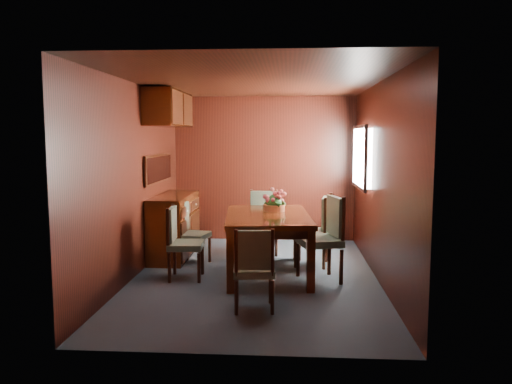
# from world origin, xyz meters

# --- Properties ---
(ground) EXTENTS (4.50, 4.50, 0.00)m
(ground) POSITION_xyz_m (0.00, 0.00, 0.00)
(ground) COLOR #313B43
(ground) RESTS_ON ground
(room_shell) EXTENTS (3.06, 4.52, 2.41)m
(room_shell) POSITION_xyz_m (-0.10, 0.33, 1.63)
(room_shell) COLOR black
(room_shell) RESTS_ON ground
(sideboard) EXTENTS (0.48, 1.40, 0.90)m
(sideboard) POSITION_xyz_m (-1.25, 1.00, 0.45)
(sideboard) COLOR #391507
(sideboard) RESTS_ON ground
(dining_table) EXTENTS (1.17, 1.73, 0.77)m
(dining_table) POSITION_xyz_m (0.15, 0.12, 0.66)
(dining_table) COLOR #391507
(dining_table) RESTS_ON ground
(chair_left_near) EXTENTS (0.43, 0.45, 0.90)m
(chair_left_near) POSITION_xyz_m (-0.91, -0.15, 0.50)
(chair_left_near) COLOR black
(chair_left_near) RESTS_ON ground
(chair_left_far) EXTENTS (0.47, 0.48, 0.86)m
(chair_left_far) POSITION_xyz_m (-0.95, 0.55, 0.48)
(chair_left_far) COLOR black
(chair_left_far) RESTS_ON ground
(chair_right_near) EXTENTS (0.58, 0.60, 1.04)m
(chair_right_near) POSITION_xyz_m (0.86, -0.09, 0.58)
(chair_right_near) COLOR black
(chair_right_near) RESTS_ON ground
(chair_right_far) EXTENTS (0.49, 0.51, 0.95)m
(chair_right_far) POSITION_xyz_m (0.79, 0.61, 0.53)
(chair_right_far) COLOR black
(chair_right_far) RESTS_ON ground
(chair_head) EXTENTS (0.44, 0.42, 0.86)m
(chair_head) POSITION_xyz_m (0.07, -1.24, 0.48)
(chair_head) COLOR black
(chair_head) RESTS_ON ground
(chair_foot) EXTENTS (0.45, 0.43, 0.94)m
(chair_foot) POSITION_xyz_m (0.04, 1.32, 0.52)
(chair_foot) COLOR black
(chair_foot) RESTS_ON ground
(flower_centerpiece) EXTENTS (0.30, 0.30, 0.30)m
(flower_centerpiece) POSITION_xyz_m (0.22, 0.38, 0.92)
(flower_centerpiece) COLOR #AE6035
(flower_centerpiece) RESTS_ON dining_table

